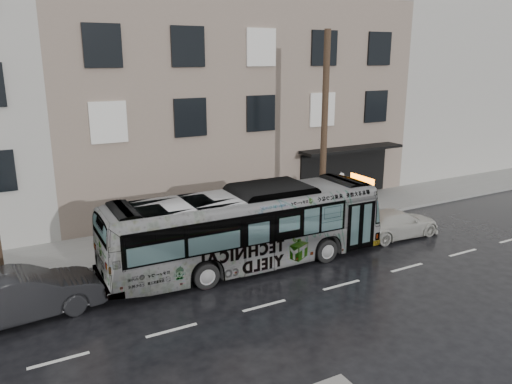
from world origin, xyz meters
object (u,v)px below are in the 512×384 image
Objects in this scene: white_sedan at (395,223)px; sign_post at (340,196)px; bus at (246,228)px; utility_pole_front at (324,130)px; dark_sedan at (22,295)px.

sign_post is at bearing 19.42° from white_sedan.
white_sedan is (7.48, -0.33, -0.94)m from bus.
white_sedan is (2.01, -2.92, -4.02)m from utility_pole_front.
sign_post is 0.55× the size of white_sedan.
utility_pole_front is 5.36m from white_sedan.
white_sedan is at bearing -91.24° from bus.
sign_post is 3.15m from white_sedan.
dark_sedan is (-8.03, -0.29, -0.77)m from bus.
dark_sedan is at bearing 91.89° from white_sedan.
sign_post is at bearing -67.18° from bus.
sign_post is 7.07m from bus.
bus is 2.59× the size of white_sedan.
bus reaches higher than sign_post.
bus is at bearing -158.50° from sign_post.
bus is 8.07m from dark_sedan.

